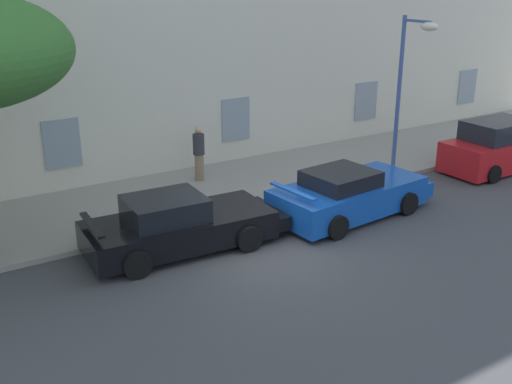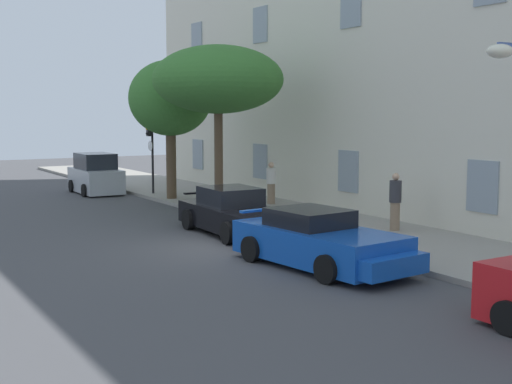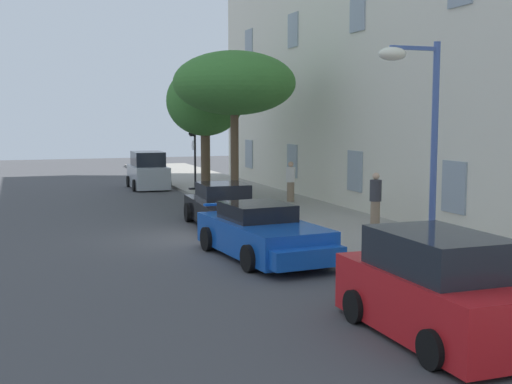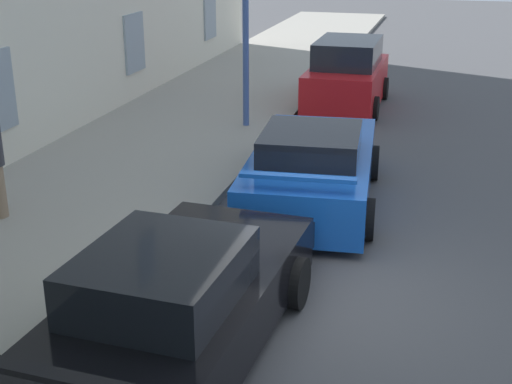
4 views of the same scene
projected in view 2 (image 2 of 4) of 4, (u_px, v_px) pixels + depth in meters
ground_plane at (230, 247)px, 18.86m from camera, size 80.00×80.00×0.00m
sidewalk at (354, 231)px, 21.14m from camera, size 60.00×4.44×0.14m
building_facade at (452, 30)px, 22.49m from camera, size 37.72×4.07×12.76m
sportscar_red_lead at (237, 215)px, 20.78m from camera, size 5.07×2.30×1.41m
sportscar_yellow_flank at (323, 243)px, 16.32m from camera, size 5.01×2.49×1.37m
hatchback_distant at (96, 176)px, 31.49m from camera, size 3.55×1.90×1.86m
tree_near_kerb at (170, 99)px, 28.17m from camera, size 3.43×3.43×5.72m
tree_midblock at (218, 80)px, 24.73m from camera, size 4.75×4.75×6.00m
traffic_light at (151, 142)px, 30.16m from camera, size 0.44×0.36×3.31m
pedestrian_admiring at (271, 183)px, 26.81m from camera, size 0.42×0.42×1.64m
pedestrian_strolling at (395, 201)px, 20.73m from camera, size 0.50×0.50×1.75m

